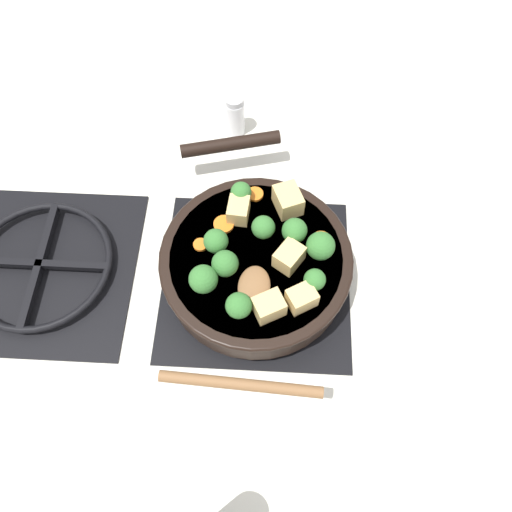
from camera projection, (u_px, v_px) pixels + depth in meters
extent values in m
plane|color=silver|center=(256.00, 279.00, 0.84)|extent=(2.40, 2.40, 0.00)
cube|color=black|center=(256.00, 278.00, 0.83)|extent=(0.31, 0.31, 0.01)
torus|color=black|center=(256.00, 274.00, 0.82)|extent=(0.24, 0.24, 0.01)
cube|color=black|center=(256.00, 274.00, 0.82)|extent=(0.01, 0.23, 0.01)
cube|color=black|center=(256.00, 274.00, 0.82)|extent=(0.23, 0.01, 0.01)
cube|color=black|center=(43.00, 268.00, 0.84)|extent=(0.31, 0.31, 0.01)
torus|color=black|center=(39.00, 264.00, 0.83)|extent=(0.24, 0.24, 0.01)
cube|color=black|center=(39.00, 264.00, 0.83)|extent=(0.01, 0.23, 0.01)
cube|color=black|center=(39.00, 264.00, 0.83)|extent=(0.23, 0.01, 0.01)
cylinder|color=black|center=(256.00, 264.00, 0.79)|extent=(0.29, 0.29, 0.06)
cylinder|color=brown|center=(256.00, 263.00, 0.78)|extent=(0.27, 0.27, 0.05)
torus|color=black|center=(256.00, 257.00, 0.77)|extent=(0.30, 0.30, 0.01)
cylinder|color=black|center=(231.00, 144.00, 0.88)|extent=(0.07, 0.18, 0.02)
ellipsoid|color=brown|center=(252.00, 286.00, 0.73)|extent=(0.07, 0.05, 0.01)
cylinder|color=brown|center=(241.00, 384.00, 0.66)|extent=(0.03, 0.22, 0.02)
cube|color=#DBB770|center=(238.00, 210.00, 0.78)|extent=(0.04, 0.04, 0.03)
cube|color=#DBB770|center=(302.00, 298.00, 0.71)|extent=(0.05, 0.05, 0.03)
cube|color=#DBB770|center=(289.00, 257.00, 0.74)|extent=(0.05, 0.05, 0.03)
cube|color=#DBB770|center=(288.00, 200.00, 0.79)|extent=(0.06, 0.05, 0.04)
cube|color=#DBB770|center=(269.00, 306.00, 0.71)|extent=(0.05, 0.05, 0.03)
cylinder|color=#709956|center=(217.00, 247.00, 0.76)|extent=(0.01, 0.01, 0.01)
sphere|color=#387533|center=(216.00, 241.00, 0.74)|extent=(0.04, 0.04, 0.04)
cylinder|color=#709956|center=(205.00, 286.00, 0.73)|extent=(0.01, 0.01, 0.01)
sphere|color=#387533|center=(203.00, 279.00, 0.71)|extent=(0.04, 0.04, 0.04)
cylinder|color=#709956|center=(319.00, 253.00, 0.76)|extent=(0.01, 0.01, 0.01)
sphere|color=#387533|center=(321.00, 246.00, 0.74)|extent=(0.04, 0.04, 0.04)
cylinder|color=#709956|center=(239.00, 311.00, 0.71)|extent=(0.01, 0.01, 0.01)
sphere|color=#387533|center=(239.00, 305.00, 0.70)|extent=(0.04, 0.04, 0.04)
cylinder|color=#709956|center=(294.00, 237.00, 0.77)|extent=(0.01, 0.01, 0.01)
sphere|color=#387533|center=(295.00, 231.00, 0.75)|extent=(0.04, 0.04, 0.04)
cylinder|color=#709956|center=(263.00, 234.00, 0.77)|extent=(0.01, 0.01, 0.01)
sphere|color=#387533|center=(263.00, 227.00, 0.76)|extent=(0.04, 0.04, 0.04)
cylinder|color=#709956|center=(313.00, 285.00, 0.73)|extent=(0.01, 0.01, 0.01)
sphere|color=#387533|center=(315.00, 280.00, 0.72)|extent=(0.03, 0.03, 0.03)
cylinder|color=#709956|center=(226.00, 270.00, 0.74)|extent=(0.01, 0.01, 0.01)
sphere|color=#387533|center=(225.00, 264.00, 0.73)|extent=(0.04, 0.04, 0.04)
cylinder|color=#709956|center=(241.00, 199.00, 0.80)|extent=(0.01, 0.01, 0.01)
sphere|color=#387533|center=(241.00, 192.00, 0.79)|extent=(0.03, 0.03, 0.03)
cylinder|color=orange|center=(321.00, 240.00, 0.77)|extent=(0.03, 0.03, 0.01)
cylinder|color=orange|center=(200.00, 245.00, 0.77)|extent=(0.02, 0.02, 0.01)
cylinder|color=orange|center=(255.00, 194.00, 0.81)|extent=(0.03, 0.03, 0.01)
cylinder|color=orange|center=(224.00, 224.00, 0.79)|extent=(0.03, 0.03, 0.01)
cylinder|color=white|center=(235.00, 118.00, 0.95)|extent=(0.04, 0.04, 0.07)
cylinder|color=#B7B7BC|center=(234.00, 101.00, 0.92)|extent=(0.03, 0.03, 0.01)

